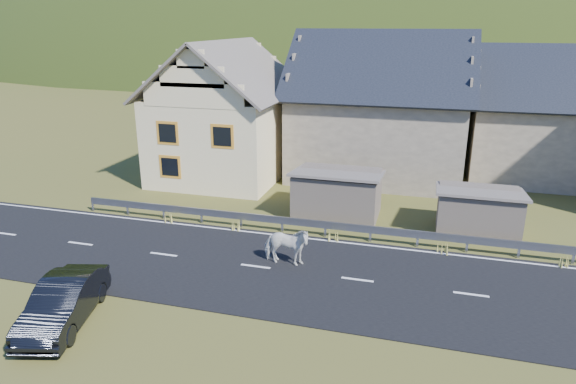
% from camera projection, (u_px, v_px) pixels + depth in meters
% --- Properties ---
extents(ground, '(160.00, 160.00, 0.00)m').
position_uv_depth(ground, '(357.00, 281.00, 19.02)').
color(ground, '#484D1F').
rests_on(ground, ground).
extents(road, '(60.00, 7.00, 0.04)m').
position_uv_depth(road, '(357.00, 280.00, 19.02)').
color(road, black).
rests_on(road, ground).
extents(lane_markings, '(60.00, 6.60, 0.01)m').
position_uv_depth(lane_markings, '(357.00, 280.00, 19.01)').
color(lane_markings, silver).
rests_on(lane_markings, road).
extents(guardrail, '(28.10, 0.09, 0.75)m').
position_uv_depth(guardrail, '(371.00, 230.00, 22.21)').
color(guardrail, '#93969B').
rests_on(guardrail, ground).
extents(shed_left, '(4.30, 3.30, 2.40)m').
position_uv_depth(shed_left, '(337.00, 194.00, 25.13)').
color(shed_left, '#6B5D52').
rests_on(shed_left, ground).
extents(shed_right, '(3.80, 2.90, 2.20)m').
position_uv_depth(shed_right, '(478.00, 212.00, 23.03)').
color(shed_right, '#6B5D52').
rests_on(shed_right, ground).
extents(house_cream, '(7.80, 9.80, 8.30)m').
position_uv_depth(house_cream, '(226.00, 104.00, 31.20)').
color(house_cream, beige).
rests_on(house_cream, ground).
extents(house_stone_a, '(10.80, 9.80, 8.90)m').
position_uv_depth(house_stone_a, '(381.00, 99.00, 31.52)').
color(house_stone_a, tan).
rests_on(house_stone_a, ground).
extents(house_stone_b, '(9.80, 8.80, 8.10)m').
position_uv_depth(house_stone_b, '(551.00, 107.00, 30.89)').
color(house_stone_b, tan).
rests_on(house_stone_b, ground).
extents(mountain, '(440.00, 280.00, 260.00)m').
position_uv_depth(mountain, '(441.00, 106.00, 188.42)').
color(mountain, '#243310').
rests_on(mountain, ground).
extents(conifer_patch, '(76.00, 50.00, 28.00)m').
position_uv_depth(conifer_patch, '(209.00, 35.00, 131.81)').
color(conifer_patch, black).
rests_on(conifer_patch, ground).
extents(horse, '(0.86, 1.89, 1.59)m').
position_uv_depth(horse, '(286.00, 246.00, 19.97)').
color(horse, silver).
rests_on(horse, road).
extents(car, '(2.55, 4.53, 1.41)m').
position_uv_depth(car, '(64.00, 303.00, 16.18)').
color(car, black).
rests_on(car, ground).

